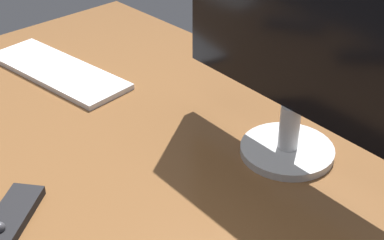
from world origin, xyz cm
name	(u,v)px	position (x,y,z in cm)	size (l,w,h in cm)	color
desk	(157,146)	(0.00, 0.00, 1.00)	(140.00, 84.00, 2.00)	brown
monitor	(300,33)	(20.03, 15.64, 26.91)	(54.07, 17.88, 45.51)	silver
keyboard	(58,71)	(-39.05, 1.58, 2.65)	(39.31, 13.31, 1.30)	white
media_remote	(9,219)	(1.91, -32.57, 2.88)	(14.35, 16.21, 2.94)	black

